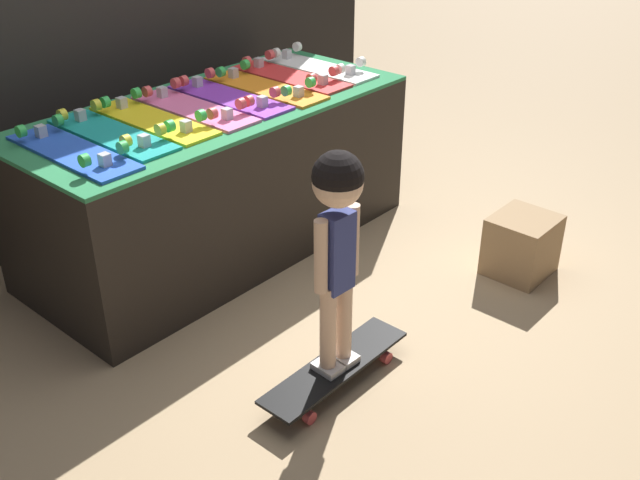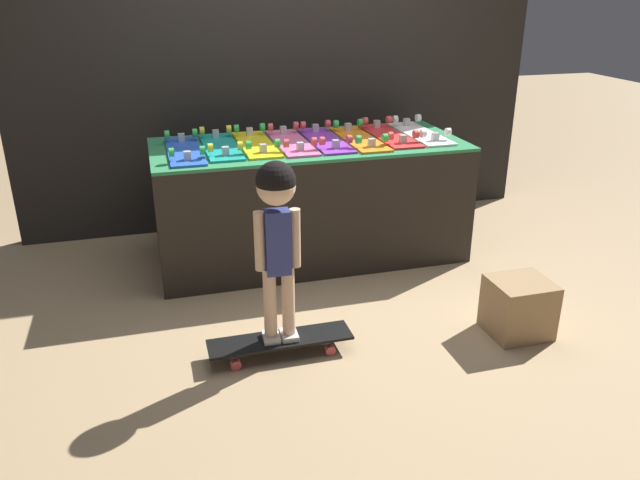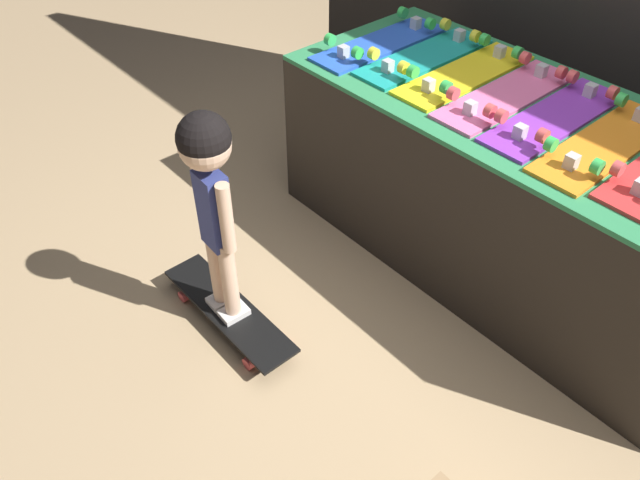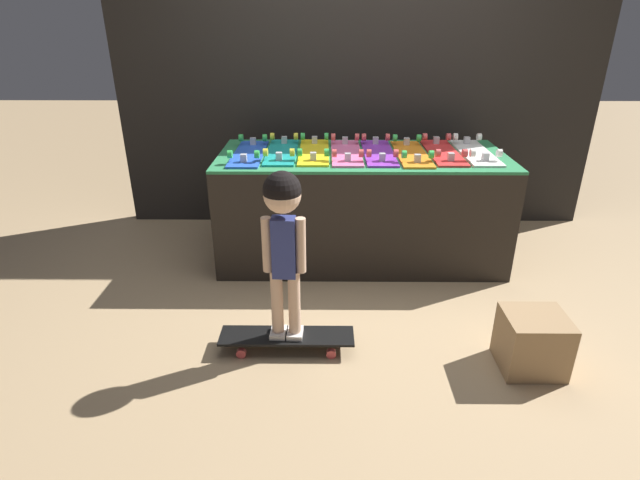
# 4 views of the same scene
# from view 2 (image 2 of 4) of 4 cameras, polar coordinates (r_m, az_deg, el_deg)

# --- Properties ---
(ground_plane) EXTENTS (16.00, 16.00, 0.00)m
(ground_plane) POSITION_cam_2_polar(r_m,az_deg,el_deg) (3.86, 1.25, -4.55)
(ground_plane) COLOR tan
(back_wall) EXTENTS (3.91, 0.10, 2.42)m
(back_wall) POSITION_cam_2_polar(r_m,az_deg,el_deg) (4.74, -3.48, 15.91)
(back_wall) COLOR black
(back_wall) RESTS_ON ground_plane
(display_rack) EXTENTS (2.02, 0.87, 0.78)m
(display_rack) POSITION_cam_2_polar(r_m,az_deg,el_deg) (4.22, -1.02, 3.69)
(display_rack) COLOR black
(display_rack) RESTS_ON ground_plane
(skateboard_blue_on_rack) EXTENTS (0.21, 0.72, 0.09)m
(skateboard_blue_on_rack) POSITION_cam_2_polar(r_m,az_deg,el_deg) (3.96, -12.29, 8.07)
(skateboard_blue_on_rack) COLOR blue
(skateboard_blue_on_rack) RESTS_ON display_rack
(skateboard_teal_on_rack) EXTENTS (0.21, 0.72, 0.09)m
(skateboard_teal_on_rack) POSITION_cam_2_polar(r_m,az_deg,el_deg) (4.02, -9.08, 8.54)
(skateboard_teal_on_rack) COLOR teal
(skateboard_teal_on_rack) RESTS_ON display_rack
(skateboard_yellow_on_rack) EXTENTS (0.21, 0.72, 0.09)m
(skateboard_yellow_on_rack) POSITION_cam_2_polar(r_m,az_deg,el_deg) (4.06, -5.87, 8.81)
(skateboard_yellow_on_rack) COLOR yellow
(skateboard_yellow_on_rack) RESTS_ON display_rack
(skateboard_pink_on_rack) EXTENTS (0.21, 0.72, 0.09)m
(skateboard_pink_on_rack) POSITION_cam_2_polar(r_m,az_deg,el_deg) (4.08, -2.64, 9.00)
(skateboard_pink_on_rack) COLOR pink
(skateboard_pink_on_rack) RESTS_ON display_rack
(skateboard_purple_on_rack) EXTENTS (0.21, 0.72, 0.09)m
(skateboard_purple_on_rack) POSITION_cam_2_polar(r_m,az_deg,el_deg) (4.14, 0.46, 9.21)
(skateboard_purple_on_rack) COLOR purple
(skateboard_purple_on_rack) RESTS_ON display_rack
(skateboard_orange_on_rack) EXTENTS (0.21, 0.72, 0.09)m
(skateboard_orange_on_rack) POSITION_cam_2_polar(r_m,az_deg,el_deg) (4.18, 3.60, 9.31)
(skateboard_orange_on_rack) COLOR orange
(skateboard_orange_on_rack) RESTS_ON display_rack
(skateboard_red_on_rack) EXTENTS (0.21, 0.72, 0.09)m
(skateboard_red_on_rack) POSITION_cam_2_polar(r_m,az_deg,el_deg) (4.30, 6.33, 9.57)
(skateboard_red_on_rack) COLOR red
(skateboard_red_on_rack) RESTS_ON display_rack
(skateboard_white_on_rack) EXTENTS (0.21, 0.72, 0.09)m
(skateboard_white_on_rack) POSITION_cam_2_polar(r_m,az_deg,el_deg) (4.39, 9.13, 9.69)
(skateboard_white_on_rack) COLOR white
(skateboard_white_on_rack) RESTS_ON display_rack
(skateboard_on_floor) EXTENTS (0.73, 0.18, 0.09)m
(skateboard_on_floor) POSITION_cam_2_polar(r_m,az_deg,el_deg) (3.20, -3.65, -9.23)
(skateboard_on_floor) COLOR black
(skateboard_on_floor) RESTS_ON ground_plane
(child) EXTENTS (0.22, 0.19, 0.92)m
(child) POSITION_cam_2_polar(r_m,az_deg,el_deg) (2.91, -3.96, 1.94)
(child) COLOR silver
(child) RESTS_ON skateboard_on_floor
(storage_box) EXTENTS (0.31, 0.29, 0.31)m
(storage_box) POSITION_cam_2_polar(r_m,az_deg,el_deg) (3.50, 17.69, -5.87)
(storage_box) COLOR #A37F56
(storage_box) RESTS_ON ground_plane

